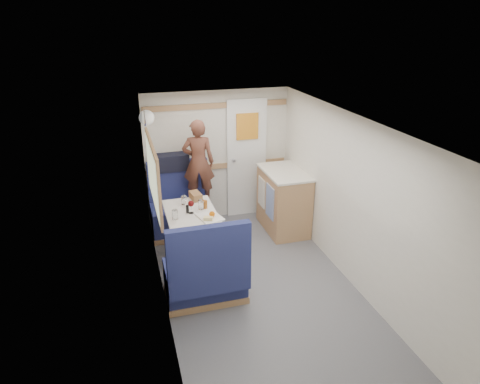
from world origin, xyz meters
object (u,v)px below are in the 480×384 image
object	(u,v)px
tumbler_mid	(184,200)
pepper_grinder	(187,209)
beer_glass	(205,204)
bench_far	(182,213)
orange_fruit	(212,214)
dome_light	(147,118)
salt_grinder	(186,204)
wine_glass	(191,204)
person	(198,162)
bread_loaf	(196,196)
bench_near	(206,278)
tumbler_right	(201,205)
dinette_table	(191,223)
tray	(210,217)
galley_counter	(283,200)
tumbler_left	(175,215)
duffel_bag	(171,162)
cheese_block	(208,218)

from	to	relation	value
tumbler_mid	pepper_grinder	distance (m)	0.27
beer_glass	pepper_grinder	bearing A→B (deg)	-162.14
bench_far	orange_fruit	size ratio (longest dim) A/B	14.72
dome_light	orange_fruit	world-z (taller)	dome_light
salt_grinder	wine_glass	bearing A→B (deg)	-81.12
bench_far	person	xyz separation A→B (m)	(0.28, -0.01, 0.77)
person	bread_loaf	size ratio (longest dim) A/B	5.51
bench_far	bench_near	xyz separation A→B (m)	(0.00, -1.73, 0.00)
bread_loaf	tumbler_right	bearing A→B (deg)	-88.19
dinette_table	bench_far	world-z (taller)	bench_far
dinette_table	tumbler_mid	world-z (taller)	tumbler_mid
bench_near	bench_far	bearing A→B (deg)	90.00
person	tray	xyz separation A→B (m)	(-0.08, -1.09, -0.34)
tumbler_mid	bread_loaf	distance (m)	0.21
beer_glass	pepper_grinder	xyz separation A→B (m)	(-0.23, -0.08, -0.00)
galley_counter	tumbler_left	bearing A→B (deg)	-157.32
dinette_table	person	bearing A→B (deg)	72.14
dinette_table	salt_grinder	size ratio (longest dim) A/B	9.94
dinette_table	wine_glass	size ratio (longest dim) A/B	5.48
bench_far	wine_glass	xyz separation A→B (m)	(0.00, -0.91, 0.54)
wine_glass	beer_glass	xyz separation A→B (m)	(0.19, 0.10, -0.07)
dome_light	tray	world-z (taller)	dome_light
duffel_bag	pepper_grinder	world-z (taller)	duffel_bag
bench_far	duffel_bag	bearing A→B (deg)	106.14
beer_glass	bread_loaf	size ratio (longest dim) A/B	0.46
person	duffel_bag	xyz separation A→B (m)	(-0.35, 0.26, -0.05)
bench_far	wine_glass	bearing A→B (deg)	-89.98
person	dinette_table	bearing A→B (deg)	85.39
duffel_bag	tray	xyz separation A→B (m)	(0.27, -1.35, -0.29)
galley_counter	tumbler_left	distance (m)	1.85
wine_glass	tumbler_left	xyz separation A→B (m)	(-0.22, -0.11, -0.06)
cheese_block	duffel_bag	bearing A→B (deg)	98.99
wine_glass	duffel_bag	bearing A→B (deg)	93.65
tumbler_mid	orange_fruit	bearing A→B (deg)	-62.66
dinette_table	tumbler_mid	distance (m)	0.33
tray	beer_glass	bearing A→B (deg)	89.92
person	tumbler_right	distance (m)	0.87
galley_counter	beer_glass	size ratio (longest dim) A/B	8.91
tray	wine_glass	size ratio (longest dim) A/B	1.97
person	tumbler_left	distance (m)	1.16
beer_glass	wine_glass	bearing A→B (deg)	-152.60
bench_far	cheese_block	world-z (taller)	bench_far
bench_far	tumbler_mid	size ratio (longest dim) A/B	9.16
bench_near	duffel_bag	xyz separation A→B (m)	(-0.07, 1.98, 0.72)
person	duffel_bag	bearing A→B (deg)	-23.56
tumbler_left	bench_near	bearing A→B (deg)	-73.02
person	orange_fruit	bearing A→B (deg)	100.21
bench_near	wine_glass	world-z (taller)	bench_near
bench_far	dome_light	size ratio (longest dim) A/B	5.25
person	cheese_block	distance (m)	1.23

